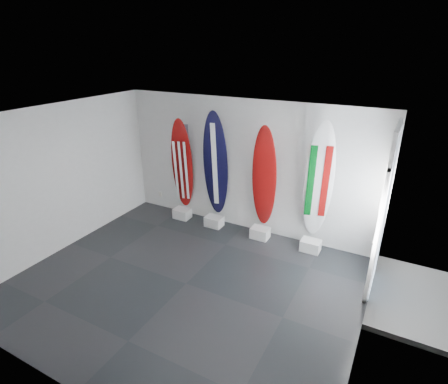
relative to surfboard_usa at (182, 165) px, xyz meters
The scene contains 16 objects.
floor 3.08m from the surfboard_usa, 55.66° to the right, with size 6.00×6.00×0.00m, color black.
ceiling 3.21m from the surfboard_usa, 55.66° to the right, with size 6.00×6.00×0.00m, color white.
wall_back 1.58m from the surfboard_usa, ahead, with size 6.00×6.00×0.00m, color silver.
wall_front 5.03m from the surfboard_usa, 71.95° to the right, with size 6.00×6.00×0.00m, color silver.
wall_left 2.70m from the surfboard_usa, 122.31° to the right, with size 5.00×5.00×0.00m, color silver.
wall_right 5.10m from the surfboard_usa, 26.58° to the right, with size 5.00×5.00×0.00m, color silver.
display_block_usa 1.26m from the surfboard_usa, 90.00° to the right, with size 0.40×0.30×0.24m, color white.
surfboard_usa is the anchor object (origin of this frame).
display_block_navy 1.55m from the surfboard_usa, ahead, with size 0.40×0.30×0.24m, color white.
surfboard_navy 0.92m from the surfboard_usa, ahead, with size 0.57×0.08×2.54m, color black.
display_block_swiss 2.45m from the surfboard_usa, ahead, with size 0.40×0.30×0.24m, color white.
surfboard_swiss 2.10m from the surfboard_usa, ahead, with size 0.53×0.08×2.35m, color maroon.
display_block_italy 3.48m from the surfboard_usa, ahead, with size 0.40×0.30×0.24m, color white.
surfboard_italy 3.25m from the surfboard_usa, ahead, with size 0.58×0.08×2.58m, color silver.
wall_outlet 1.37m from the surfboard_usa, 167.36° to the left, with size 0.09×0.02×0.13m, color silver.
glass_door 4.59m from the surfboard_usa, ahead, with size 0.12×1.16×2.85m, color white, non-canonical shape.
Camera 1 is at (3.14, -4.43, 4.09)m, focal length 28.79 mm.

